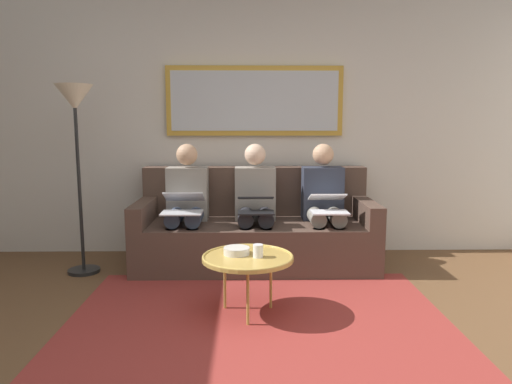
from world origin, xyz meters
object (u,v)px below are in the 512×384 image
Objects in this scene: person_right at (187,202)px; framed_mirror at (255,101)px; laptop_white at (328,204)px; person_left at (324,201)px; couch at (255,231)px; person_middle at (255,201)px; laptop_black at (256,204)px; bowl at (237,251)px; coffee_table at (248,258)px; cup at (259,251)px; laptop_silver at (183,204)px; standing_lamp at (76,118)px.

framed_mirror is at bearing -144.48° from person_right.
person_left is at bearing -90.00° from laptop_white.
couch is 0.31m from person_middle.
laptop_black is (0.00, 0.32, 0.31)m from couch.
bowl is at bearing 82.21° from person_middle.
person_middle is 1.00× the size of person_right.
coffee_table is 0.56× the size of person_right.
framed_mirror reaches higher than cup.
laptop_black is at bearing -100.04° from bowl.
coffee_table is at bearing 121.62° from laptop_silver.
person_left is 1.00× the size of person_right.
laptop_silver is at bearing 178.38° from standing_lamp.
person_right is 0.23m from laptop_silver.
cup is 0.08× the size of person_middle.
standing_lamp reaches higher than bowl.
laptop_white is 0.32× the size of person_middle.
laptop_silver is (0.64, 0.29, 0.32)m from couch.
couch is 5.98× the size of laptop_white.
person_middle reaches higher than cup.
person_right is at bearing 6.13° from couch.
cup is (-0.07, 0.02, 0.06)m from coffee_table.
person_left is (-0.64, -1.17, 0.15)m from cup.
standing_lamp is (2.19, -0.04, 0.74)m from laptop_white.
person_left reaches higher than laptop_white.
person_left is 2.85× the size of laptop_silver.
person_middle reaches higher than laptop_white.
person_right is 0.69× the size of standing_lamp.
person_middle is 0.64m from person_right.
coffee_table is 0.93m from laptop_black.
cup is 1.34m from person_left.
couch is 1.30m from framed_mirror.
couch is 0.71m from person_left.
laptop_black is (-0.15, -0.85, 0.18)m from bowl.
couch is 5.51× the size of laptop_silver.
couch is at bearing 90.00° from framed_mirror.
person_right reaches higher than laptop_black.
laptop_silver reaches higher than bowl.
framed_mirror is at bearing -89.87° from cup.
bowl is 0.50× the size of laptop_white.
coffee_table is at bearing 145.50° from bowl.
coffee_table is 1.37m from person_left.
cup is 1.34m from person_right.
person_middle is (0.64, -0.24, -0.02)m from laptop_white.
framed_mirror is 1.97m from coffee_table.
cup is 0.23× the size of laptop_silver.
coffee_table is 1.17m from person_middle.
person_middle reaches higher than couch.
person_right reaches higher than laptop_silver.
laptop_black is at bearing 178.13° from standing_lamp.
couch is 1.93× the size of person_middle.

